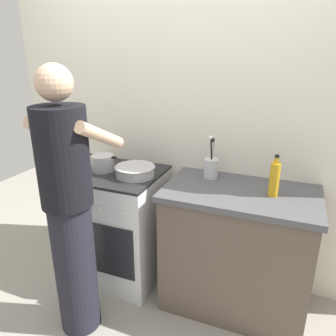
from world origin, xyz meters
TOP-DOWN VIEW (x-y plane):
  - ground at (0.00, 0.00)m, footprint 6.00×6.00m
  - back_wall at (0.20, 0.50)m, footprint 3.20×0.10m
  - countertop at (0.55, 0.15)m, footprint 1.00×0.60m
  - stove_range at (-0.35, 0.15)m, footprint 0.60×0.62m
  - pot at (-0.49, 0.14)m, footprint 0.24×0.17m
  - mixing_bowl at (-0.21, 0.13)m, footprint 0.29×0.29m
  - utensil_crock at (0.31, 0.30)m, footprint 0.10×0.10m
  - oil_bottle at (0.75, 0.14)m, footprint 0.06×0.06m
  - person at (-0.37, -0.42)m, footprint 0.41×0.50m

SIDE VIEW (x-z plane):
  - ground at x=0.00m, z-range 0.00..0.00m
  - stove_range at x=-0.35m, z-range 0.00..0.90m
  - countertop at x=0.55m, z-range 0.00..0.90m
  - person at x=-0.37m, z-range 0.01..1.71m
  - mixing_bowl at x=-0.21m, z-range 0.90..0.98m
  - pot at x=-0.49m, z-range 0.90..1.02m
  - utensil_crock at x=0.31m, z-range 0.83..1.14m
  - oil_bottle at x=0.75m, z-range 0.88..1.15m
  - back_wall at x=0.20m, z-range 0.00..2.50m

